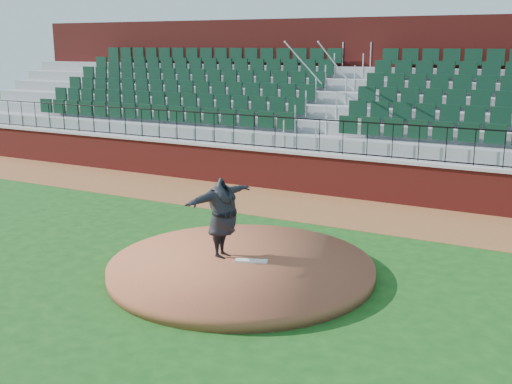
% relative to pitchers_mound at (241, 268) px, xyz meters
% --- Properties ---
extents(ground, '(90.00, 90.00, 0.00)m').
position_rel_pitchers_mound_xyz_m(ground, '(-0.53, 0.12, -0.12)').
color(ground, '#154614').
rests_on(ground, ground).
extents(warning_track, '(34.00, 3.20, 0.01)m').
position_rel_pitchers_mound_xyz_m(warning_track, '(-0.53, 5.52, -0.12)').
color(warning_track, brown).
rests_on(warning_track, ground).
extents(field_wall, '(34.00, 0.35, 1.20)m').
position_rel_pitchers_mound_xyz_m(field_wall, '(-0.53, 7.12, 0.47)').
color(field_wall, maroon).
rests_on(field_wall, ground).
extents(wall_cap, '(34.00, 0.45, 0.10)m').
position_rel_pitchers_mound_xyz_m(wall_cap, '(-0.53, 7.12, 1.12)').
color(wall_cap, '#B7B7B7').
rests_on(wall_cap, field_wall).
extents(wall_railing, '(34.00, 0.05, 1.00)m').
position_rel_pitchers_mound_xyz_m(wall_railing, '(-0.53, 7.12, 1.67)').
color(wall_railing, black).
rests_on(wall_railing, wall_cap).
extents(seating_stands, '(34.00, 5.10, 4.60)m').
position_rel_pitchers_mound_xyz_m(seating_stands, '(-0.53, 9.85, 2.18)').
color(seating_stands, gray).
rests_on(seating_stands, ground).
extents(concourse_wall, '(34.00, 0.50, 5.50)m').
position_rel_pitchers_mound_xyz_m(concourse_wall, '(-0.53, 12.65, 2.62)').
color(concourse_wall, maroon).
rests_on(concourse_wall, ground).
extents(pitchers_mound, '(5.35, 5.35, 0.25)m').
position_rel_pitchers_mound_xyz_m(pitchers_mound, '(0.00, 0.00, 0.00)').
color(pitchers_mound, brown).
rests_on(pitchers_mound, ground).
extents(pitching_rubber, '(0.67, 0.39, 0.04)m').
position_rel_pitchers_mound_xyz_m(pitching_rubber, '(0.17, 0.10, 0.15)').
color(pitching_rubber, white).
rests_on(pitching_rubber, pitchers_mound).
extents(pitcher, '(0.79, 2.10, 1.66)m').
position_rel_pitchers_mound_xyz_m(pitcher, '(-0.50, 0.12, 0.96)').
color(pitcher, black).
rests_on(pitcher, pitchers_mound).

